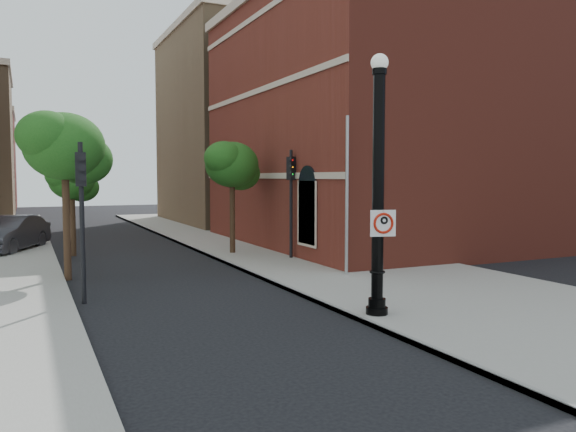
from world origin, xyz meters
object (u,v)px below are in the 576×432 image
parked_car (10,234)px  traffic_signal_left (82,195)px  traffic_signal_right (291,186)px  lamppost (378,198)px  no_parking_sign (383,223)px

parked_car → traffic_signal_left: bearing=-56.4°
parked_car → traffic_signal_right: traffic_signal_right is taller
lamppost → traffic_signal_left: size_ratio=1.45×
no_parking_sign → traffic_signal_left: traffic_signal_left is taller
no_parking_sign → traffic_signal_right: bearing=91.6°
no_parking_sign → lamppost: bearing=119.1°
no_parking_sign → traffic_signal_left: bearing=156.6°
lamppost → no_parking_sign: 0.61m
traffic_signal_right → no_parking_sign: bearing=-124.2°
lamppost → no_parking_sign: (0.04, -0.16, -0.58)m
parked_car → lamppost: bearing=-40.0°
no_parking_sign → parked_car: (-8.43, 17.53, -1.52)m
traffic_signal_left → traffic_signal_right: (8.52, 4.79, 0.12)m
lamppost → traffic_signal_right: 9.79m
no_parking_sign → traffic_signal_right: 9.96m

